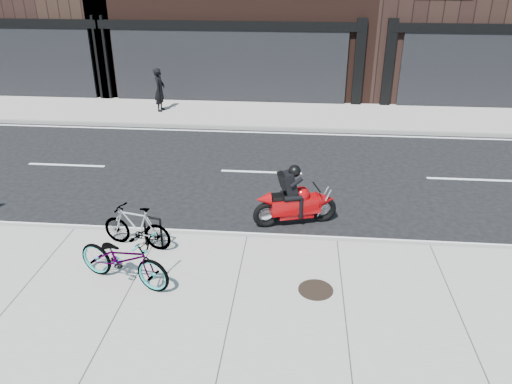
# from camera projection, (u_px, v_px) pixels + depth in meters

# --- Properties ---
(ground) EXTENTS (120.00, 120.00, 0.00)m
(ground) POSITION_uv_depth(u_px,v_px,m) (255.00, 202.00, 12.99)
(ground) COLOR black
(ground) RESTS_ON ground
(sidewalk_near) EXTENTS (60.00, 6.00, 0.13)m
(sidewalk_near) POSITION_uv_depth(u_px,v_px,m) (228.00, 330.00, 8.47)
(sidewalk_near) COLOR gray
(sidewalk_near) RESTS_ON ground
(sidewalk_far) EXTENTS (60.00, 3.50, 0.13)m
(sidewalk_far) POSITION_uv_depth(u_px,v_px,m) (273.00, 115.00, 19.94)
(sidewalk_far) COLOR gray
(sidewalk_far) RESTS_ON ground
(bike_rack) EXTENTS (0.43, 0.15, 0.73)m
(bike_rack) POSITION_uv_depth(u_px,v_px,m) (153.00, 229.00, 10.57)
(bike_rack) COLOR black
(bike_rack) RESTS_ON sidewalk_near
(bicycle_front) EXTENTS (2.12, 1.31, 1.05)m
(bicycle_front) POSITION_uv_depth(u_px,v_px,m) (124.00, 258.00, 9.38)
(bicycle_front) COLOR gray
(bicycle_front) RESTS_ON sidewalk_near
(bicycle_rear) EXTENTS (1.65, 0.80, 0.96)m
(bicycle_rear) POSITION_uv_depth(u_px,v_px,m) (136.00, 227.00, 10.58)
(bicycle_rear) COLOR gray
(bicycle_rear) RESTS_ON sidewalk_near
(motorcycle) EXTENTS (2.00, 0.83, 1.53)m
(motorcycle) POSITION_uv_depth(u_px,v_px,m) (299.00, 200.00, 11.70)
(motorcycle) COLOR black
(motorcycle) RESTS_ON ground
(pedestrian) EXTENTS (0.43, 0.64, 1.70)m
(pedestrian) POSITION_uv_depth(u_px,v_px,m) (160.00, 90.00, 19.86)
(pedestrian) COLOR black
(pedestrian) RESTS_ON sidewalk_far
(manhole_cover) EXTENTS (0.70, 0.70, 0.02)m
(manhole_cover) POSITION_uv_depth(u_px,v_px,m) (316.00, 290.00, 9.36)
(manhole_cover) COLOR black
(manhole_cover) RESTS_ON sidewalk_near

